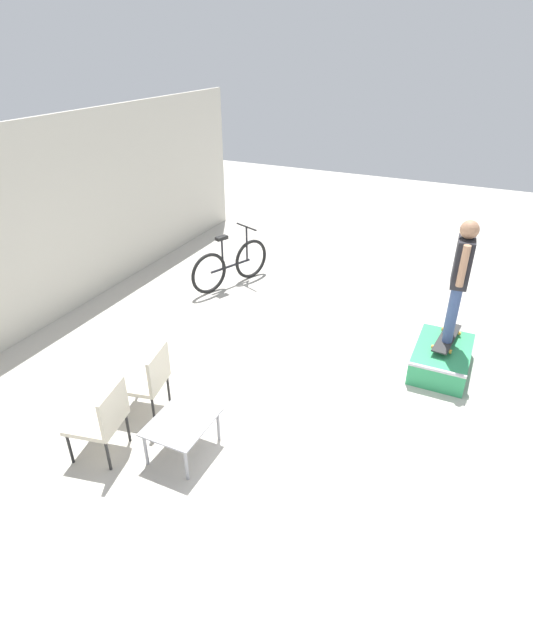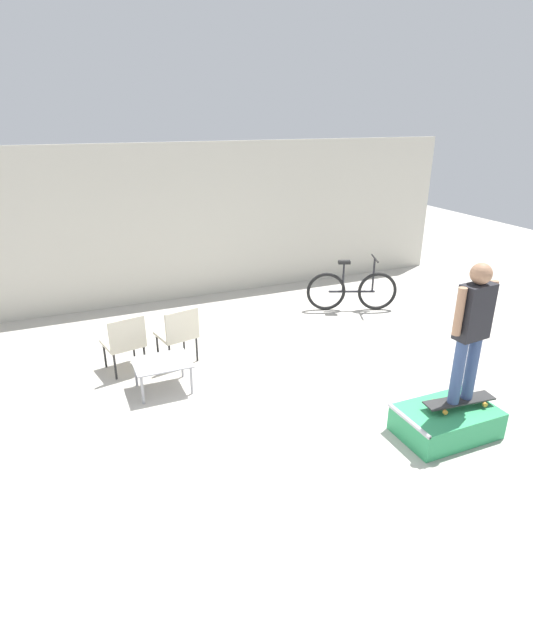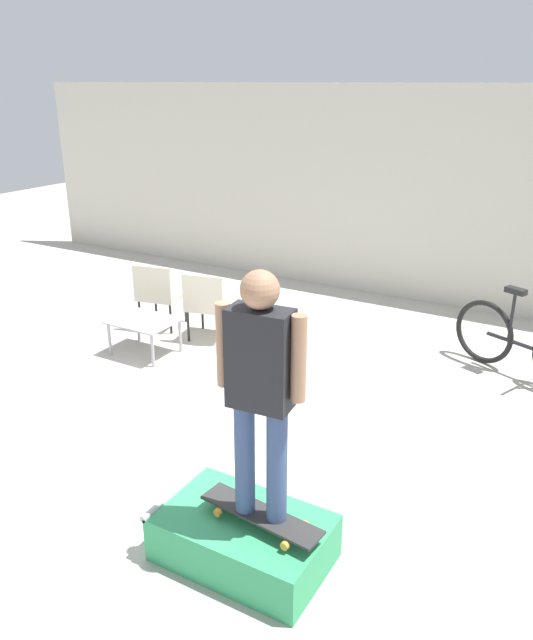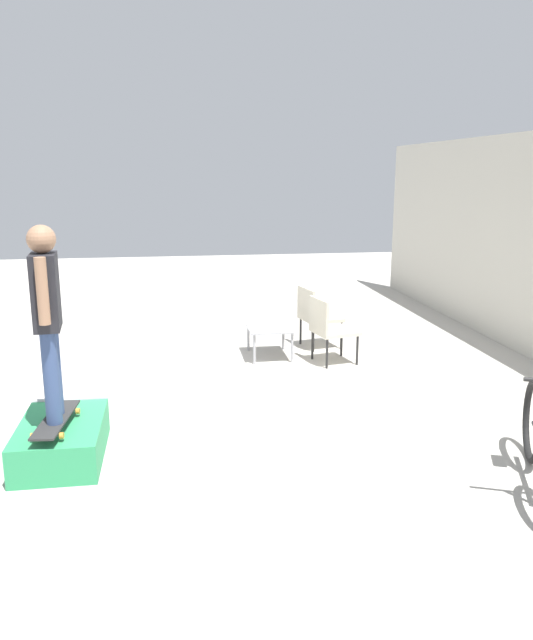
{
  "view_description": "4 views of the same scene",
  "coord_description": "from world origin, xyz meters",
  "px_view_note": "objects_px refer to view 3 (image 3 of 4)",
  "views": [
    {
      "loc": [
        -4.41,
        -1.52,
        3.96
      ],
      "look_at": [
        0.5,
        0.79,
        0.87
      ],
      "focal_mm": 28.0,
      "sensor_mm": 36.0,
      "label": 1
    },
    {
      "loc": [
        -2.17,
        -4.96,
        3.48
      ],
      "look_at": [
        0.31,
        0.85,
        0.86
      ],
      "focal_mm": 28.0,
      "sensor_mm": 36.0,
      "label": 2
    },
    {
      "loc": [
        3.5,
        -4.12,
        3.03
      ],
      "look_at": [
        0.67,
        0.76,
        0.86
      ],
      "focal_mm": 35.0,
      "sensor_mm": 36.0,
      "label": 3
    },
    {
      "loc": [
        6.98,
        -0.27,
        2.45
      ],
      "look_at": [
        0.35,
        0.75,
        0.87
      ],
      "focal_mm": 35.0,
      "sensor_mm": 36.0,
      "label": 4
    }
  ],
  "objects_px": {
    "skate_ramp_box": "(243,537)",
    "bicycle": "(523,343)",
    "skateboard_on_ramp": "(261,515)",
    "coffee_table": "(144,324)",
    "person_skater": "(260,380)",
    "patio_chair_left": "(158,292)",
    "patio_chair_right": "(208,302)"
  },
  "relations": [
    {
      "from": "patio_chair_right",
      "to": "bicycle",
      "type": "xyz_separation_m",
      "value": [
        3.53,
        0.84,
        -0.1
      ]
    },
    {
      "from": "patio_chair_right",
      "to": "patio_chair_left",
      "type": "bearing_deg",
      "value": -12.2
    },
    {
      "from": "skateboard_on_ramp",
      "to": "patio_chair_right",
      "type": "relative_size",
      "value": 1.0
    },
    {
      "from": "skate_ramp_box",
      "to": "patio_chair_right",
      "type": "xyz_separation_m",
      "value": [
        -2.4,
        3.02,
        0.33
      ]
    },
    {
      "from": "coffee_table",
      "to": "patio_chair_right",
      "type": "bearing_deg",
      "value": 60.74
    },
    {
      "from": "coffee_table",
      "to": "patio_chair_right",
      "type": "distance_m",
      "value": 0.84
    },
    {
      "from": "skate_ramp_box",
      "to": "bicycle",
      "type": "relative_size",
      "value": 0.72
    },
    {
      "from": "person_skater",
      "to": "skateboard_on_ramp",
      "type": "bearing_deg",
      "value": 21.01
    },
    {
      "from": "skateboard_on_ramp",
      "to": "person_skater",
      "type": "relative_size",
      "value": 0.54
    },
    {
      "from": "person_skater",
      "to": "patio_chair_right",
      "type": "xyz_separation_m",
      "value": [
        -2.54,
        3.03,
        -0.89
      ]
    },
    {
      "from": "person_skater",
      "to": "skate_ramp_box",
      "type": "bearing_deg",
      "value": 170.96
    },
    {
      "from": "skateboard_on_ramp",
      "to": "coffee_table",
      "type": "bearing_deg",
      "value": 147.88
    },
    {
      "from": "skate_ramp_box",
      "to": "bicycle",
      "type": "height_order",
      "value": "bicycle"
    },
    {
      "from": "patio_chair_right",
      "to": "bicycle",
      "type": "height_order",
      "value": "bicycle"
    },
    {
      "from": "skateboard_on_ramp",
      "to": "bicycle",
      "type": "bearing_deg",
      "value": 81.58
    },
    {
      "from": "skateboard_on_ramp",
      "to": "bicycle",
      "type": "distance_m",
      "value": 4.0
    },
    {
      "from": "patio_chair_left",
      "to": "skate_ramp_box",
      "type": "bearing_deg",
      "value": 124.43
    },
    {
      "from": "skate_ramp_box",
      "to": "person_skater",
      "type": "distance_m",
      "value": 1.22
    },
    {
      "from": "skate_ramp_box",
      "to": "bicycle",
      "type": "xyz_separation_m",
      "value": [
        1.13,
        3.86,
        0.22
      ]
    },
    {
      "from": "patio_chair_left",
      "to": "bicycle",
      "type": "relative_size",
      "value": 0.55
    },
    {
      "from": "skateboard_on_ramp",
      "to": "coffee_table",
      "type": "height_order",
      "value": "skateboard_on_ramp"
    },
    {
      "from": "bicycle",
      "to": "coffee_table",
      "type": "bearing_deg",
      "value": -135.86
    },
    {
      "from": "skate_ramp_box",
      "to": "coffee_table",
      "type": "height_order",
      "value": "coffee_table"
    },
    {
      "from": "coffee_table",
      "to": "bicycle",
      "type": "xyz_separation_m",
      "value": [
        3.94,
        1.57,
        0.02
      ]
    },
    {
      "from": "person_skater",
      "to": "patio_chair_left",
      "type": "distance_m",
      "value": 4.58
    },
    {
      "from": "person_skater",
      "to": "coffee_table",
      "type": "bearing_deg",
      "value": 136.4
    },
    {
      "from": "person_skater",
      "to": "patio_chair_right",
      "type": "distance_m",
      "value": 4.05
    },
    {
      "from": "patio_chair_left",
      "to": "patio_chair_right",
      "type": "relative_size",
      "value": 1.0
    },
    {
      "from": "skateboard_on_ramp",
      "to": "coffee_table",
      "type": "relative_size",
      "value": 1.18
    },
    {
      "from": "person_skater",
      "to": "bicycle",
      "type": "distance_m",
      "value": 4.12
    },
    {
      "from": "person_skater",
      "to": "patio_chair_left",
      "type": "xyz_separation_m",
      "value": [
        -3.32,
        3.03,
        -0.89
      ]
    },
    {
      "from": "person_skater",
      "to": "patio_chair_right",
      "type": "bearing_deg",
      "value": 124.41
    }
  ]
}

